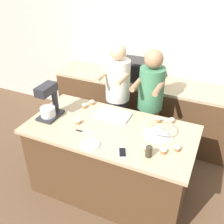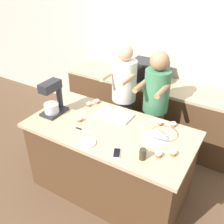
{
  "view_description": "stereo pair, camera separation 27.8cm",
  "coord_description": "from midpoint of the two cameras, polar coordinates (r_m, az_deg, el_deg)",
  "views": [
    {
      "loc": [
        0.99,
        -2.12,
        2.54
      ],
      "look_at": [
        0.0,
        0.05,
        1.1
      ],
      "focal_mm": 42.0,
      "sensor_mm": 36.0,
      "label": 1
    },
    {
      "loc": [
        1.23,
        -1.99,
        2.54
      ],
      "look_at": [
        0.0,
        0.05,
        1.1
      ],
      "focal_mm": 42.0,
      "sensor_mm": 36.0,
      "label": 2
    }
  ],
  "objects": [
    {
      "name": "back_wall",
      "position": [
        4.05,
        7.66,
        13.81
      ],
      "size": [
        10.0,
        0.06,
        2.7
      ],
      "color": "#B2ADA3",
      "rests_on": "ground_plane"
    },
    {
      "name": "person_left",
      "position": [
        3.52,
        -1.06,
        2.52
      ],
      "size": [
        0.33,
        0.5,
        1.62
      ],
      "color": "#33384C",
      "rests_on": "ground_plane"
    },
    {
      "name": "ground_plane",
      "position": [
        3.46,
        -2.73,
        -16.25
      ],
      "size": [
        16.0,
        16.0,
        0.0
      ],
      "primitive_type": "plane",
      "color": "brown"
    },
    {
      "name": "small_plate",
      "position": [
        2.62,
        -7.78,
        -7.13
      ],
      "size": [
        0.18,
        0.18,
        0.02
      ],
      "color": "white",
      "rests_on": "island_counter"
    },
    {
      "name": "island_counter",
      "position": [
        3.13,
        -2.95,
        -10.52
      ],
      "size": [
        1.84,
        0.93,
        0.92
      ],
      "color": "#4C331E",
      "rests_on": "ground_plane"
    },
    {
      "name": "cupcake_3",
      "position": [
        2.97,
        10.3,
        -1.85
      ],
      "size": [
        0.06,
        0.06,
        0.06
      ],
      "color": "#9E6038",
      "rests_on": "island_counter"
    },
    {
      "name": "cupcake_2",
      "position": [
        3.3,
        -6.78,
        2.06
      ],
      "size": [
        0.06,
        0.06,
        0.06
      ],
      "color": "#9E6038",
      "rests_on": "island_counter"
    },
    {
      "name": "cupcake_4",
      "position": [
        2.52,
        8.09,
        -8.4
      ],
      "size": [
        0.06,
        0.06,
        0.06
      ],
      "color": "#9E6038",
      "rests_on": "island_counter"
    },
    {
      "name": "cupcake_5",
      "position": [
        2.57,
        11.03,
        -7.79
      ],
      "size": [
        0.06,
        0.06,
        0.06
      ],
      "color": "#9E6038",
      "rests_on": "island_counter"
    },
    {
      "name": "cupcake_7",
      "position": [
        2.95,
        -10.04,
        -2.07
      ],
      "size": [
        0.06,
        0.06,
        0.06
      ],
      "color": "#9E6038",
      "rests_on": "island_counter"
    },
    {
      "name": "knife",
      "position": [
        2.81,
        -8.95,
        -4.41
      ],
      "size": [
        0.22,
        0.03,
        0.01
      ],
      "color": "#BCBCC1",
      "rests_on": "island_counter"
    },
    {
      "name": "cell_phone",
      "position": [
        2.51,
        -0.91,
        -8.93
      ],
      "size": [
        0.12,
        0.16,
        0.01
      ],
      "color": "silver",
      "rests_on": "island_counter"
    },
    {
      "name": "microwave_oven",
      "position": [
        3.87,
        3.75,
        9.04
      ],
      "size": [
        0.5,
        0.34,
        0.3
      ],
      "color": "black",
      "rests_on": "back_counter"
    },
    {
      "name": "mixing_bowl",
      "position": [
        2.72,
        7.04,
        -3.96
      ],
      "size": [
        0.3,
        0.3,
        0.12
      ],
      "color": "#BCBCC1",
      "rests_on": "island_counter"
    },
    {
      "name": "baking_tray",
      "position": [
        3.05,
        -2.44,
        -0.63
      ],
      "size": [
        0.41,
        0.23,
        0.04
      ],
      "color": "silver",
      "rests_on": "island_counter"
    },
    {
      "name": "back_counter",
      "position": [
        4.1,
        5.31,
        0.68
      ],
      "size": [
        2.8,
        0.6,
        0.94
      ],
      "color": "#4C331E",
      "rests_on": "ground_plane"
    },
    {
      "name": "cupcake_0",
      "position": [
        3.24,
        -8.46,
        1.32
      ],
      "size": [
        0.06,
        0.06,
        0.06
      ],
      "color": "#9E6038",
      "rests_on": "island_counter"
    },
    {
      "name": "person_right",
      "position": [
        3.37,
        5.87,
        1.02
      ],
      "size": [
        0.33,
        0.5,
        1.61
      ],
      "color": "brown",
      "rests_on": "ground_plane"
    },
    {
      "name": "stand_mixer",
      "position": [
        3.07,
        -16.14,
        1.78
      ],
      "size": [
        0.2,
        0.3,
        0.41
      ],
      "color": "#232328",
      "rests_on": "island_counter"
    },
    {
      "name": "cupcake_6",
      "position": [
        2.53,
        4.51,
        -7.96
      ],
      "size": [
        0.06,
        0.06,
        0.06
      ],
      "color": "#9E6038",
      "rests_on": "island_counter"
    },
    {
      "name": "cupcake_1",
      "position": [
        2.96,
        7.57,
        -1.65
      ],
      "size": [
        0.06,
        0.06,
        0.06
      ],
      "color": "#9E6038",
      "rests_on": "island_counter"
    },
    {
      "name": "drinking_glass",
      "position": [
        2.45,
        4.78,
        -8.69
      ],
      "size": [
        0.06,
        0.06,
        0.11
      ],
      "color": "#332D1E",
      "rests_on": "island_counter"
    }
  ]
}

